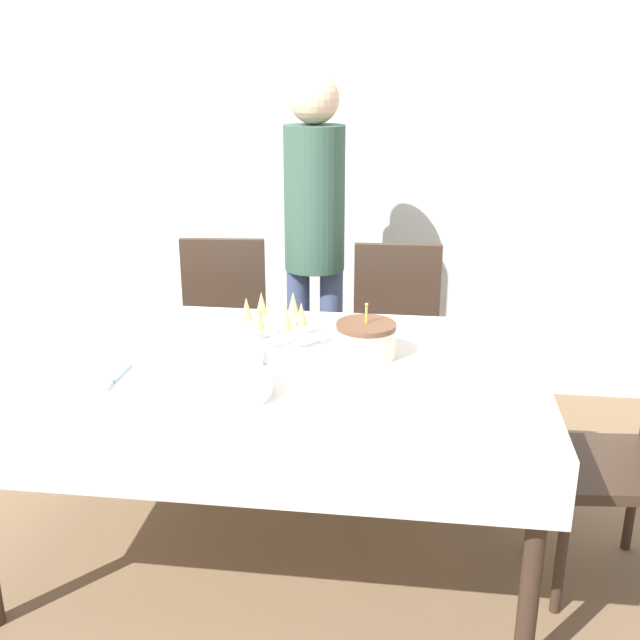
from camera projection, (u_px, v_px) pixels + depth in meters
The scene contains 14 objects.
ground_plane at pixel (276, 551), 2.84m from camera, with size 12.00×12.00×0.00m, color brown.
wall_back at pixel (328, 144), 3.92m from camera, with size 8.00×0.05×2.70m.
dining_table at pixel (272, 389), 2.62m from camera, with size 1.85×1.14×0.78m.
dining_chair_far_left at pixel (222, 334), 3.55m from camera, with size 0.46×0.46×0.97m.
dining_chair_far_right at pixel (396, 342), 3.44m from camera, with size 0.44×0.44×0.97m.
dining_chair_right_end at pixel (636, 445), 2.52m from camera, with size 0.46×0.46×0.97m.
birthday_cake at pixel (366, 340), 2.62m from camera, with size 0.21×0.21×0.20m.
champagne_tray at pixel (275, 326), 2.70m from camera, with size 0.34×0.34×0.18m.
plate_stack_main at pixel (228, 385), 2.32m from camera, with size 0.28×0.28×0.06m.
plate_stack_dessert at pixel (232, 358), 2.58m from camera, with size 0.22×0.22×0.03m.
cake_knife at pixel (394, 380), 2.44m from camera, with size 0.29×0.09×0.00m.
fork_pile at pixel (84, 384), 2.39m from camera, with size 0.17×0.07×0.02m.
napkin_pile at pixel (102, 372), 2.49m from camera, with size 0.15×0.15×0.01m.
person_standing at pixel (315, 225), 3.46m from camera, with size 0.28×0.28×1.72m.
Camera 1 is at (0.48, -2.35, 1.76)m, focal length 42.00 mm.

